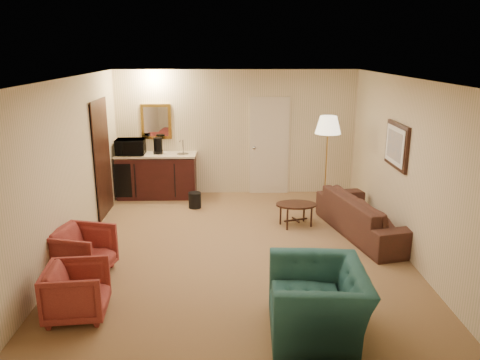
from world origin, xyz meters
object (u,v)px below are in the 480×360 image
(rose_chair_far, at_px, (77,289))
(floor_lamp, at_px, (326,163))
(rose_chair_near, at_px, (82,249))
(coffee_maker, at_px, (158,146))
(wetbar_cabinet, at_px, (157,176))
(coffee_table, at_px, (296,215))
(teal_armchair, at_px, (318,290))
(waste_bin, at_px, (195,200))
(sofa, at_px, (368,209))
(microwave, at_px, (130,145))

(rose_chair_far, xyz_separation_m, floor_lamp, (3.60, 3.73, 0.56))
(floor_lamp, bearing_deg, rose_chair_near, -145.17)
(rose_chair_far, distance_m, coffee_maker, 4.63)
(wetbar_cabinet, xyz_separation_m, coffee_table, (2.67, -1.72, -0.26))
(rose_chair_far, height_order, coffee_table, rose_chair_far)
(rose_chair_near, bearing_deg, floor_lamp, -41.04)
(teal_armchair, relative_size, waste_bin, 3.74)
(sofa, xyz_separation_m, waste_bin, (-2.97, 1.41, -0.28))
(floor_lamp, relative_size, waste_bin, 5.89)
(coffee_table, bearing_deg, sofa, -20.05)
(coffee_table, relative_size, waste_bin, 2.30)
(floor_lamp, height_order, coffee_maker, floor_lamp)
(rose_chair_near, relative_size, rose_chair_far, 1.07)
(coffee_table, xyz_separation_m, floor_lamp, (0.68, 0.91, 0.70))
(sofa, bearing_deg, coffee_maker, 46.94)
(teal_armchair, distance_m, coffee_maker, 5.53)
(rose_chair_near, bearing_deg, sofa, -58.38)
(sofa, bearing_deg, waste_bin, 51.38)
(teal_armchair, bearing_deg, wetbar_cabinet, -150.96)
(floor_lamp, bearing_deg, microwave, 168.65)
(sofa, bearing_deg, floor_lamp, 5.58)
(rose_chair_far, bearing_deg, wetbar_cabinet, -8.51)
(wetbar_cabinet, distance_m, sofa, 4.36)
(coffee_maker, bearing_deg, microwave, -162.78)
(floor_lamp, bearing_deg, coffee_maker, 165.88)
(sofa, bearing_deg, coffee_table, 56.76)
(sofa, distance_m, waste_bin, 3.30)
(rose_chair_near, xyz_separation_m, floor_lamp, (3.85, 2.68, 0.54))
(rose_chair_near, bearing_deg, wetbar_cabinet, 5.97)
(floor_lamp, bearing_deg, coffee_table, -126.76)
(rose_chair_far, bearing_deg, coffee_table, -51.39)
(rose_chair_near, bearing_deg, teal_armchair, -101.70)
(rose_chair_far, height_order, floor_lamp, floor_lamp)
(rose_chair_far, height_order, coffee_maker, coffee_maker)
(sofa, xyz_separation_m, teal_armchair, (-1.34, -2.79, 0.07))
(rose_chair_near, xyz_separation_m, microwave, (0.00, 3.45, 0.75))
(teal_armchair, height_order, waste_bin, teal_armchair)
(teal_armchair, relative_size, microwave, 2.00)
(teal_armchair, distance_m, microwave, 5.74)
(rose_chair_far, relative_size, waste_bin, 2.24)
(sofa, height_order, coffee_table, sofa)
(coffee_table, bearing_deg, floor_lamp, 53.24)
(teal_armchair, relative_size, floor_lamp, 0.64)
(sofa, xyz_separation_m, rose_chair_far, (-4.05, -2.40, -0.09))
(sofa, relative_size, floor_lamp, 1.23)
(teal_armchair, bearing_deg, microwave, -146.31)
(teal_armchair, relative_size, coffee_table, 1.63)
(coffee_maker, bearing_deg, waste_bin, -32.33)
(rose_chair_near, xyz_separation_m, waste_bin, (1.33, 2.77, -0.21))
(wetbar_cabinet, xyz_separation_m, rose_chair_far, (-0.25, -4.54, -0.12))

